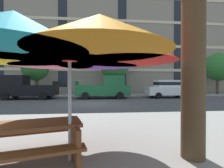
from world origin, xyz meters
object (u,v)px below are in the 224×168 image
at_px(sedan_white, 168,88).
at_px(picnic_table, 31,138).
at_px(pickup_black, 26,88).
at_px(street_tree_middle, 117,64).
at_px(street_tree_left, 36,68).
at_px(pickup_green, 105,88).
at_px(street_tree_right, 218,67).
at_px(patio_umbrella, 70,47).

distance_m(sedan_white, picnic_table, 15.08).
relative_size(pickup_black, street_tree_middle, 0.91).
xyz_separation_m(street_tree_left, street_tree_middle, (9.04, 0.08, 0.56)).
height_order(pickup_black, pickup_green, same).
bearing_deg(street_tree_left, street_tree_middle, 0.53).
distance_m(pickup_black, street_tree_middle, 9.81).
bearing_deg(sedan_white, picnic_table, -123.64).
distance_m(pickup_green, sedan_white, 6.34).
relative_size(sedan_white, picnic_table, 2.07).
bearing_deg(street_tree_middle, picnic_table, -102.70).
distance_m(street_tree_left, street_tree_right, 21.82).
bearing_deg(picnic_table, street_tree_right, 44.09).
distance_m(pickup_green, picnic_table, 12.72).
xyz_separation_m(street_tree_middle, patio_umbrella, (-2.82, -15.91, -1.55)).
relative_size(pickup_black, patio_umbrella, 1.31).
xyz_separation_m(street_tree_left, patio_umbrella, (6.21, -15.83, -0.99)).
bearing_deg(street_tree_left, sedan_white, -12.75).
bearing_deg(street_tree_left, pickup_black, -87.05).
xyz_separation_m(pickup_green, patio_umbrella, (-1.28, -12.70, 1.13)).
distance_m(sedan_white, street_tree_right, 9.00).
height_order(street_tree_left, street_tree_right, street_tree_right).
relative_size(pickup_green, street_tree_right, 0.97).
relative_size(sedan_white, street_tree_right, 0.84).
relative_size(sedan_white, street_tree_middle, 0.78).
xyz_separation_m(sedan_white, street_tree_left, (-13.83, 3.13, 2.20)).
bearing_deg(street_tree_middle, street_tree_left, -179.47).
xyz_separation_m(pickup_green, street_tree_middle, (1.54, 3.21, 2.68)).
bearing_deg(patio_umbrella, picnic_table, 168.58).
xyz_separation_m(street_tree_left, picnic_table, (5.48, -15.68, -2.66)).
height_order(patio_umbrella, picnic_table, patio_umbrella).
bearing_deg(street_tree_right, sedan_white, -157.71).
relative_size(street_tree_left, street_tree_right, 0.89).
height_order(street_tree_left, street_tree_middle, street_tree_middle).
bearing_deg(picnic_table, street_tree_middle, 77.30).
distance_m(pickup_green, patio_umbrella, 12.81).
bearing_deg(street_tree_middle, sedan_white, -33.82).
height_order(pickup_black, sedan_white, pickup_black).
distance_m(pickup_black, picnic_table, 13.64).
height_order(pickup_black, street_tree_left, street_tree_left).
relative_size(patio_umbrella, picnic_table, 1.84).
bearing_deg(pickup_black, street_tree_left, 92.95).
distance_m(sedan_white, patio_umbrella, 14.86).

